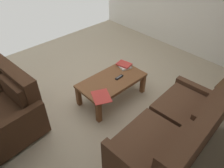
{
  "coord_description": "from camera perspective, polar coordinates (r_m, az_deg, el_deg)",
  "views": [
    {
      "loc": [
        1.81,
        2.21,
        2.49
      ],
      "look_at": [
        0.33,
        0.63,
        0.76
      ],
      "focal_mm": 33.45,
      "sensor_mm": 36.0,
      "label": 1
    }
  ],
  "objects": [
    {
      "name": "book_stack",
      "position": [
        3.74,
        3.27,
        5.2
      ],
      "size": [
        0.25,
        0.3,
        0.05
      ],
      "color": "silver",
      "rests_on": "coffee_table"
    },
    {
      "name": "sofa_main",
      "position": [
        2.83,
        16.82,
        -12.69
      ],
      "size": [
        1.75,
        0.92,
        0.81
      ],
      "color": "black",
      "rests_on": "ground"
    },
    {
      "name": "coffee_table",
      "position": [
        3.47,
        -0.05,
        0.42
      ],
      "size": [
        1.11,
        0.6,
        0.4
      ],
      "color": "brown",
      "rests_on": "ground"
    },
    {
      "name": "ground_plane",
      "position": [
        3.79,
        -2.93,
        -2.53
      ],
      "size": [
        5.01,
        4.92,
        0.01
      ],
      "primitive_type": "cube",
      "color": "#B7A88E"
    },
    {
      "name": "loveseat_near",
      "position": [
        3.46,
        -28.33,
        -4.53
      ],
      "size": [
        0.93,
        1.48,
        0.9
      ],
      "color": "black",
      "rests_on": "ground"
    },
    {
      "name": "loose_magazine",
      "position": [
        3.1,
        -2.95,
        -3.46
      ],
      "size": [
        0.37,
        0.4,
        0.01
      ],
      "primitive_type": "cube",
      "rotation": [
        0.0,
        0.0,
        2.7
      ],
      "color": "#C63833",
      "rests_on": "coffee_table"
    },
    {
      "name": "tv_remote",
      "position": [
        3.47,
        1.98,
        1.87
      ],
      "size": [
        0.16,
        0.06,
        0.02
      ],
      "color": "black",
      "rests_on": "coffee_table"
    }
  ]
}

